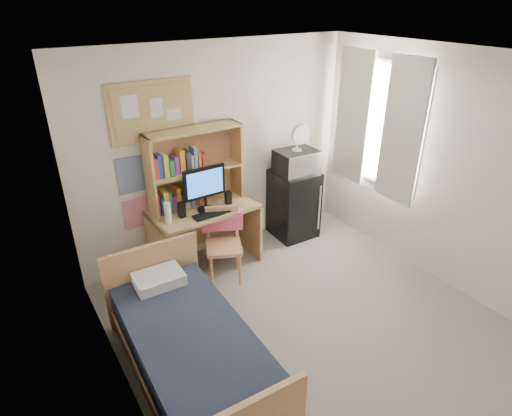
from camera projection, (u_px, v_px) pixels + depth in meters
floor at (324, 338)px, 4.23m from camera, size 3.60×4.20×0.02m
ceiling at (350, 63)px, 3.05m from camera, size 3.60×4.20×0.02m
wall_back at (218, 152)px, 5.21m from camera, size 3.60×0.04×2.60m
wall_left at (126, 294)px, 2.77m from camera, size 0.04×4.20×2.60m
wall_right at (463, 178)px, 4.51m from camera, size 0.04×4.20×2.60m
window_unit at (378, 124)px, 5.25m from camera, size 0.10×1.40×1.70m
curtain_left at (402, 133)px, 4.93m from camera, size 0.04×0.55×1.70m
curtain_right at (353, 117)px, 5.53m from camera, size 0.04×0.55×1.70m
bulletin_board at (152, 111)px, 4.55m from camera, size 0.94×0.03×0.64m
poster_wave at (130, 175)px, 4.70m from camera, size 0.30×0.01×0.42m
poster_japan at (136, 213)px, 4.91m from camera, size 0.28×0.01×0.36m
desk at (205, 237)px, 5.18m from camera, size 1.27×0.65×0.79m
desk_chair at (224, 246)px, 4.91m from camera, size 0.58×0.58×0.87m
mini_fridge at (294, 204)px, 5.84m from camera, size 0.57×0.57×0.93m
bed at (192, 353)px, 3.70m from camera, size 0.99×1.90×0.51m
hutch at (195, 168)px, 4.91m from camera, size 1.13×0.30×0.92m
monitor at (205, 189)px, 4.84m from camera, size 0.50×0.05×0.54m
keyboard at (212, 214)px, 4.85m from camera, size 0.44×0.15×0.02m
speaker_left at (182, 210)px, 4.77m from camera, size 0.07×0.07×0.18m
speaker_right at (228, 198)px, 5.07m from camera, size 0.07×0.07×0.16m
water_bottle at (168, 213)px, 4.64m from camera, size 0.07×0.07×0.24m
hoodie at (222, 220)px, 4.98m from camera, size 0.50×0.33×0.23m
microwave at (296, 162)px, 5.54m from camera, size 0.53×0.41×0.30m
desk_fan at (297, 139)px, 5.40m from camera, size 0.26×0.26×0.32m
pillow at (159, 279)px, 4.14m from camera, size 0.47×0.34×0.11m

